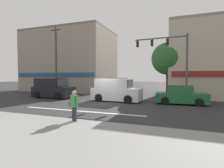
# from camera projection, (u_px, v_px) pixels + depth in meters

# --- Properties ---
(ground_plane) EXTENTS (120.00, 120.00, 0.00)m
(ground_plane) POSITION_uv_depth(u_px,v_px,m) (101.00, 103.00, 15.08)
(ground_plane) COLOR #2B2B2D
(lane_marking_stripe) EXTENTS (9.00, 0.24, 0.01)m
(lane_marking_stripe) POSITION_uv_depth(u_px,v_px,m) (80.00, 111.00, 11.79)
(lane_marking_stripe) COLOR silver
(lane_marking_stripe) RESTS_ON ground
(sidewalk_curb) EXTENTS (40.00, 5.00, 0.16)m
(sidewalk_curb) POSITION_uv_depth(u_px,v_px,m) (16.00, 132.00, 7.10)
(sidewalk_curb) COLOR gray
(sidewalk_curb) RESTS_ON ground
(building_left_block) EXTENTS (13.39, 8.95, 9.54)m
(building_left_block) POSITION_uv_depth(u_px,v_px,m) (71.00, 61.00, 28.83)
(building_left_block) COLOR gray
(building_left_block) RESTS_ON ground
(street_tree) EXTENTS (3.53, 3.53, 6.03)m
(street_tree) POSITION_uv_depth(u_px,v_px,m) (168.00, 59.00, 19.05)
(street_tree) COLOR #4C3823
(street_tree) RESTS_ON ground
(utility_pole_near_left) EXTENTS (1.40, 0.22, 8.26)m
(utility_pole_near_left) POSITION_uv_depth(u_px,v_px,m) (56.00, 60.00, 20.99)
(utility_pole_near_left) COLOR brown
(utility_pole_near_left) RESTS_ON ground
(utility_pole_far_right) EXTENTS (1.40, 0.22, 7.98)m
(utility_pole_far_right) POSITION_uv_depth(u_px,v_px,m) (197.00, 59.00, 18.63)
(utility_pole_far_right) COLOR brown
(utility_pole_far_right) RESTS_ON ground
(traffic_light_mast) EXTENTS (4.88, 0.56, 6.20)m
(traffic_light_mast) POSITION_uv_depth(u_px,v_px,m) (172.00, 55.00, 16.13)
(traffic_light_mast) COLOR #47474C
(traffic_light_mast) RESTS_ON ground
(van_crossing_leftbound) EXTENTS (2.25, 4.70, 2.11)m
(van_crossing_leftbound) POSITION_uv_depth(u_px,v_px,m) (118.00, 86.00, 22.87)
(van_crossing_leftbound) COLOR black
(van_crossing_leftbound) RESTS_ON ground
(van_parked_curbside) EXTENTS (4.70, 2.24, 2.11)m
(van_parked_curbside) POSITION_uv_depth(u_px,v_px,m) (116.00, 90.00, 16.45)
(van_parked_curbside) COLOR silver
(van_parked_curbside) RESTS_ON ground
(sedan_waiting_far) EXTENTS (4.16, 2.01, 1.58)m
(sedan_waiting_far) POSITION_uv_depth(u_px,v_px,m) (181.00, 96.00, 14.74)
(sedan_waiting_far) COLOR #1E6033
(sedan_waiting_far) RESTS_ON ground
(van_crossing_rightbound) EXTENTS (4.71, 2.26, 2.11)m
(van_crossing_rightbound) POSITION_uv_depth(u_px,v_px,m) (53.00, 89.00, 18.95)
(van_crossing_rightbound) COLOR black
(van_crossing_rightbound) RESTS_ON ground
(pedestrian_foreground_with_bag) EXTENTS (0.65, 0.51, 1.67)m
(pedestrian_foreground_with_bag) POSITION_uv_depth(u_px,v_px,m) (74.00, 105.00, 8.55)
(pedestrian_foreground_with_bag) COLOR #333338
(pedestrian_foreground_with_bag) RESTS_ON ground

